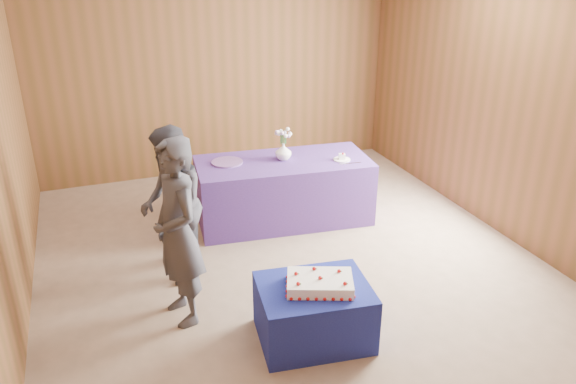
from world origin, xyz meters
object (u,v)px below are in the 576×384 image
sheet_cake (320,283)px  guest_left (178,233)px  serving_table (283,190)px  cake_table (314,312)px  vase (283,152)px  guest_right (172,206)px

sheet_cake → guest_left: guest_left is taller
serving_table → cake_table: bearing=-97.6°
vase → guest_right: bearing=-149.2°
cake_table → guest_right: 1.71m
vase → serving_table: bearing=-112.5°
cake_table → sheet_cake: bearing=-37.2°
sheet_cake → vase: (0.51, 2.26, 0.30)m
sheet_cake → guest_right: 1.69m
vase → cake_table: bearing=-103.7°
guest_left → guest_right: (0.07, 0.70, -0.06)m
cake_table → serving_table: size_ratio=0.45×
guest_left → guest_right: guest_left is taller
cake_table → serving_table: 2.25m
serving_table → guest_right: 1.68m
sheet_cake → guest_right: size_ratio=0.42×
cake_table → sheet_cake: size_ratio=1.40×
vase → guest_right: (-1.43, -0.85, -0.08)m
serving_table → vase: size_ratio=10.31×
guest_right → cake_table: bearing=36.1°
cake_table → guest_left: bearing=152.1°
guest_right → vase: bearing=123.8°
guest_left → guest_right: size_ratio=1.08×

